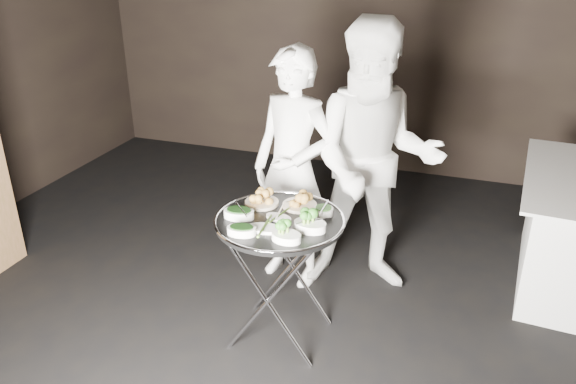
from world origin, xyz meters
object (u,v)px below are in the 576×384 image
(serving_tray, at_px, (280,221))
(waiter_left, at_px, (293,170))
(waiter_right, at_px, (374,162))
(tray_stand, at_px, (280,274))

(serving_tray, xyz_separation_m, waiter_left, (-0.15, 0.70, 0.03))
(waiter_left, height_order, waiter_right, waiter_right)
(serving_tray, relative_size, waiter_left, 0.45)
(waiter_left, bearing_deg, serving_tray, -62.47)
(serving_tray, bearing_deg, tray_stand, 90.00)
(tray_stand, xyz_separation_m, waiter_right, (0.40, 0.79, 0.49))
(tray_stand, height_order, serving_tray, serving_tray)
(tray_stand, bearing_deg, serving_tray, -90.00)
(waiter_left, bearing_deg, waiter_right, 24.68)
(serving_tray, height_order, waiter_right, waiter_right)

